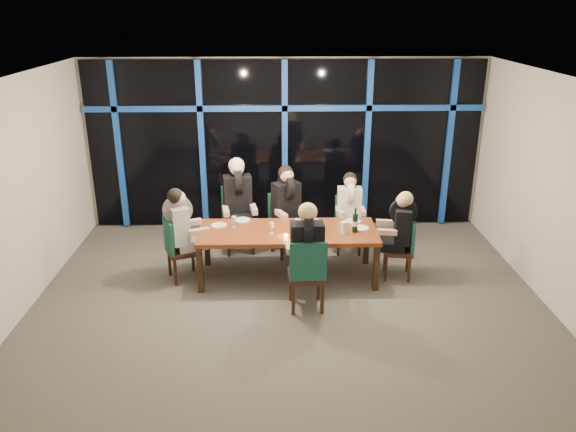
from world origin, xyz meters
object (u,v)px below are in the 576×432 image
at_px(diner_end_right, 400,222).
at_px(dining_table, 288,235).
at_px(chair_far_mid, 285,220).
at_px(chair_near_mid, 307,271).
at_px(diner_far_left, 238,192).
at_px(diner_near_mid, 307,240).
at_px(chair_far_right, 348,221).
at_px(diner_far_right, 350,201).
at_px(diner_end_left, 181,221).
at_px(water_pitcher, 344,228).
at_px(chair_end_right, 404,245).
at_px(chair_far_left, 238,215).
at_px(diner_far_mid, 287,198).
at_px(chair_end_left, 177,246).
at_px(wine_bottle, 355,223).

bearing_deg(diner_end_right, dining_table, -83.20).
relative_size(chair_far_mid, diner_end_right, 1.13).
bearing_deg(dining_table, chair_near_mid, -76.83).
xyz_separation_m(diner_far_left, diner_near_mid, (1.00, -1.87, -0.04)).
distance_m(chair_far_right, diner_far_right, 0.37).
bearing_deg(chair_near_mid, diner_end_left, -32.06).
bearing_deg(dining_table, diner_near_mid, -75.89).
bearing_deg(diner_end_right, chair_near_mid, -47.74).
height_order(chair_far_mid, chair_near_mid, chair_near_mid).
relative_size(diner_end_right, water_pitcher, 4.95).
bearing_deg(diner_far_right, dining_table, -137.12).
distance_m(diner_far_right, diner_near_mid, 1.96).
bearing_deg(diner_end_left, diner_end_right, -113.52).
xyz_separation_m(chair_end_right, diner_near_mid, (-1.48, -0.86, 0.47)).
xyz_separation_m(chair_far_mid, water_pitcher, (0.83, -1.04, 0.28)).
relative_size(chair_far_left, chair_far_right, 1.17).
bearing_deg(diner_far_right, chair_far_mid, -179.35).
distance_m(dining_table, diner_far_left, 1.29).
bearing_deg(diner_end_left, chair_far_right, -92.25).
height_order(diner_far_mid, water_pitcher, diner_far_mid).
bearing_deg(chair_near_mid, chair_far_left, -66.64).
relative_size(diner_far_mid, diner_end_left, 1.05).
xyz_separation_m(diner_end_left, diner_near_mid, (1.76, -0.89, 0.06)).
distance_m(chair_end_left, diner_far_left, 1.40).
bearing_deg(chair_far_left, diner_far_left, -90.00).
bearing_deg(diner_end_left, chair_near_mid, -142.09).
relative_size(chair_near_mid, wine_bottle, 2.85).
relative_size(diner_end_left, diner_end_right, 1.05).
bearing_deg(dining_table, diner_far_left, 128.62).
bearing_deg(diner_far_right, chair_far_left, 176.21).
distance_m(diner_far_left, water_pitcher, 1.94).
bearing_deg(chair_end_left, water_pitcher, -115.43).
distance_m(dining_table, wine_bottle, 0.99).
bearing_deg(diner_far_left, diner_far_right, -12.45).
distance_m(diner_far_left, diner_end_right, 2.61).
relative_size(diner_end_right, wine_bottle, 2.47).
bearing_deg(diner_near_mid, diner_far_right, -116.88).
xyz_separation_m(chair_far_left, chair_end_right, (2.50, -1.10, -0.09)).
distance_m(chair_far_left, water_pitcher, 2.01).
xyz_separation_m(diner_far_right, diner_end_right, (0.62, -0.92, -0.00)).
distance_m(chair_far_right, diner_near_mid, 2.08).
bearing_deg(wine_bottle, chair_near_mid, -128.93).
height_order(chair_far_left, diner_far_mid, diner_far_mid).
xyz_separation_m(chair_far_right, diner_near_mid, (-0.79, -1.87, 0.47)).
bearing_deg(diner_near_mid, chair_end_right, -153.03).
height_order(chair_far_mid, water_pitcher, chair_far_mid).
bearing_deg(chair_end_left, diner_far_left, -62.73).
relative_size(chair_far_right, diner_near_mid, 0.91).
distance_m(chair_far_mid, diner_far_left, 0.88).
height_order(dining_table, chair_near_mid, chair_near_mid).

